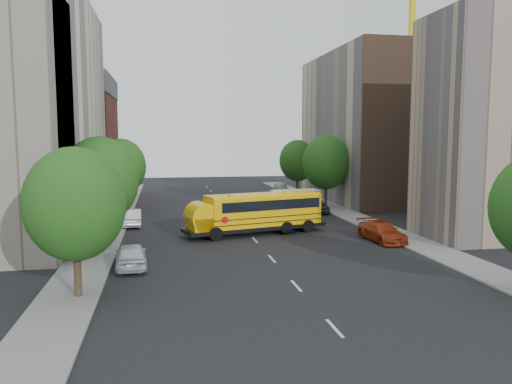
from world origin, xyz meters
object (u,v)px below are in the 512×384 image
object	(u,v)px
parked_car_0	(131,255)
parked_car_1	(132,217)
street_tree_4	(326,162)
street_tree_5	(297,161)
parked_car_3	(382,232)
parked_car_4	(315,205)
parked_car_5	(281,188)
street_tree_0	(75,204)
tower_crane	(427,19)
street_tree_1	(100,180)
school_bus	(254,211)
street_tree_2	(121,167)
safari_truck	(291,202)

from	to	relation	value
parked_car_0	parked_car_1	size ratio (longest dim) A/B	0.97
street_tree_4	street_tree_5	xyz separation A→B (m)	(-0.00, 12.00, -0.37)
parked_car_1	parked_car_3	xyz separation A→B (m)	(18.97, -10.19, -0.02)
parked_car_4	parked_car_0	bearing A→B (deg)	-134.14
street_tree_5	parked_car_5	distance (m)	5.49
street_tree_0	street_tree_5	distance (m)	45.65
parked_car_0	street_tree_0	bearing A→B (deg)	64.09
tower_crane	street_tree_1	bearing A→B (deg)	-142.20
street_tree_0	street_tree_4	distance (m)	35.61
tower_crane	street_tree_1	world-z (taller)	tower_crane
street_tree_5	parked_car_0	distance (m)	40.07
tower_crane	school_bus	size ratio (longest dim) A/B	2.96
street_tree_4	parked_car_1	xyz separation A→B (m)	(-20.60, -7.92, -4.32)
street_tree_0	street_tree_5	bearing A→B (deg)	61.19
street_tree_2	safari_truck	size ratio (longest dim) A/B	1.25
street_tree_2	safari_truck	world-z (taller)	street_tree_2
street_tree_5	parked_car_3	size ratio (longest dim) A/B	1.48
street_tree_1	school_bus	xyz separation A→B (m)	(11.40, 4.45, -3.09)
parked_car_0	parked_car_1	world-z (taller)	parked_car_0
school_bus	parked_car_4	xyz separation A→B (m)	(8.40, 10.34, -1.07)
tower_crane	street_tree_0	xyz separation A→B (m)	(-41.25, -42.00, -19.83)
parked_car_1	street_tree_2	bearing A→B (deg)	-81.92
street_tree_0	safari_truck	xyz separation A→B (m)	(16.85, 23.42, -3.30)
street_tree_0	parked_car_3	world-z (taller)	street_tree_0
street_tree_2	parked_car_0	world-z (taller)	street_tree_2
tower_crane	street_tree_5	size ratio (longest dim) A/B	4.76
street_tree_2	street_tree_4	world-z (taller)	street_tree_4
parked_car_3	parked_car_4	size ratio (longest dim) A/B	1.09
street_tree_2	parked_car_0	bearing A→B (deg)	-84.44
street_tree_0	parked_car_1	bearing A→B (deg)	86.01
street_tree_2	parked_car_1	size ratio (longest dim) A/B	1.67
safari_truck	parked_car_1	bearing A→B (deg)	-176.10
parked_car_0	parked_car_3	world-z (taller)	parked_car_0
street_tree_0	parked_car_5	xyz separation A→B (m)	(20.60, 43.46, -3.96)
street_tree_5	parked_car_1	world-z (taller)	street_tree_5
school_bus	parked_car_5	size ratio (longest dim) A/B	2.92
tower_crane	street_tree_4	xyz separation A→B (m)	(-19.25, -14.00, -19.40)
tower_crane	parked_car_4	distance (m)	36.29
parked_car_1	parked_car_5	size ratio (longest dim) A/B	1.12
tower_crane	school_bus	xyz separation A→B (m)	(-29.86, -27.55, -22.62)
school_bus	safari_truck	xyz separation A→B (m)	(5.46, 8.97, -0.52)
school_bus	parked_car_3	distance (m)	10.13
parked_car_3	parked_car_4	xyz separation A→B (m)	(-0.57, 14.91, 0.06)
school_bus	safari_truck	world-z (taller)	school_bus
parked_car_0	street_tree_5	bearing A→B (deg)	-123.48
street_tree_0	parked_car_3	size ratio (longest dim) A/B	1.46
school_bus	street_tree_4	bearing A→B (deg)	37.34
parked_car_4	street_tree_5	bearing A→B (deg)	79.82
street_tree_5	street_tree_2	bearing A→B (deg)	-151.39
street_tree_4	street_tree_5	size ratio (longest dim) A/B	1.08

